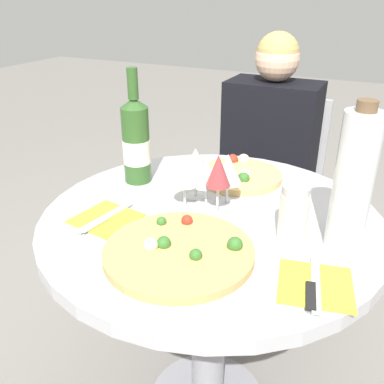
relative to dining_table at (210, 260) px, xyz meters
name	(u,v)px	position (x,y,z in m)	size (l,w,h in m)	color
dining_table	(210,260)	(0.00, 0.00, 0.00)	(0.91, 0.91, 0.74)	gray
chair_behind_diner	(270,195)	(-0.07, 0.85, -0.18)	(0.42, 0.42, 0.85)	#ADADB2
seated_diner	(261,189)	(-0.07, 0.70, -0.09)	(0.38, 0.45, 1.14)	black
pizza_large	(180,251)	(0.01, -0.21, 0.16)	(0.34, 0.34, 0.05)	tan
pizza_small_far	(239,175)	(-0.02, 0.26, 0.16)	(0.27, 0.27, 0.05)	#DBB26B
wine_bottle	(136,141)	(-0.30, 0.10, 0.28)	(0.08, 0.08, 0.35)	#2D5623
tall_carafe	(353,182)	(0.34, 0.00, 0.31)	(0.09, 0.09, 0.35)	silver
sugar_shaker	(294,213)	(0.22, -0.02, 0.21)	(0.07, 0.07, 0.14)	silver
wine_glass_back_left	(196,161)	(-0.09, 0.08, 0.26)	(0.07, 0.07, 0.15)	silver
wine_glass_front_left	(184,171)	(-0.09, 0.01, 0.25)	(0.08, 0.08, 0.15)	silver
wine_glass_back_right	(228,169)	(0.01, 0.08, 0.25)	(0.08, 0.08, 0.15)	silver
wine_glass_front_right	(218,172)	(0.01, 0.01, 0.27)	(0.07, 0.07, 0.17)	silver
wine_glass_center	(206,174)	(-0.04, 0.04, 0.24)	(0.08, 0.08, 0.13)	silver
place_setting_left	(105,219)	(-0.24, -0.15, 0.15)	(0.17, 0.19, 0.01)	yellow
place_setting_right	(315,285)	(0.31, -0.19, 0.15)	(0.18, 0.19, 0.01)	yellow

